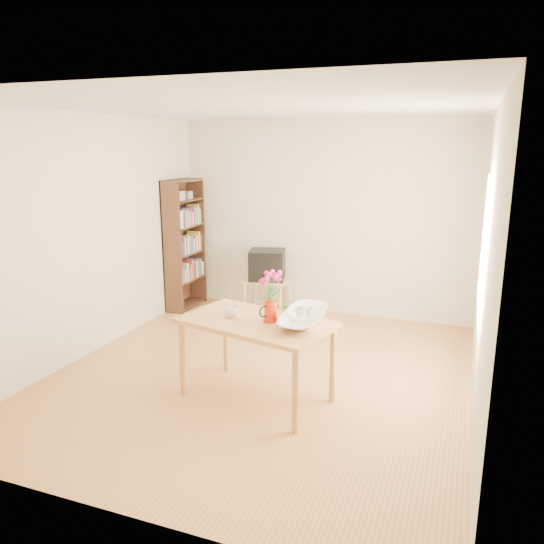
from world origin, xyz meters
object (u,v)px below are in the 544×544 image
at_px(pitcher, 271,311).
at_px(mug, 232,312).
at_px(table, 256,330).
at_px(bowl, 304,295).
at_px(television, 267,264).

distance_m(pitcher, mug, 0.37).
relative_size(table, mug, 12.35).
bearing_deg(pitcher, mug, -144.21).
height_order(pitcher, bowl, bowl).
bearing_deg(bowl, television, 117.92).
height_order(pitcher, television, pitcher).
xyz_separation_m(table, pitcher, (0.13, 0.03, 0.18)).
bearing_deg(mug, pitcher, -179.05).
bearing_deg(pitcher, table, -135.62).
bearing_deg(television, mug, -90.66).
height_order(table, television, television).
bearing_deg(table, bowl, 28.37).
distance_m(table, television, 2.61).
xyz_separation_m(pitcher, mug, (-0.37, -0.02, -0.04)).
height_order(mug, bowl, bowl).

